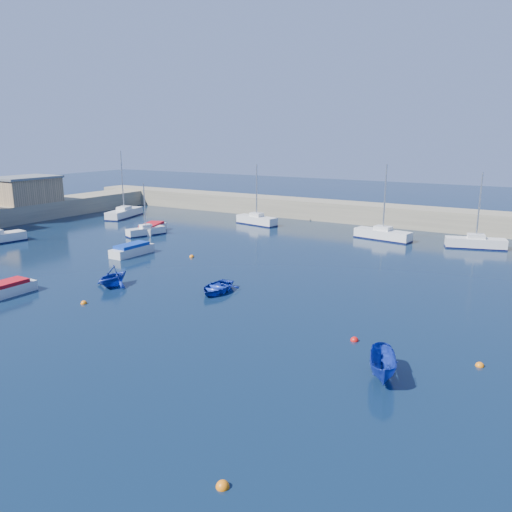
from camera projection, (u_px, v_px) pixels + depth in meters
The scene contains 19 objects.
ground at pixel (112, 333), 30.32m from camera, with size 220.00×220.00×0.00m, color #0B1B31.
back_wall at pixel (364, 213), 68.39m from camera, with size 96.00×4.50×2.60m, color gray.
brick_shed_a at pixel (26, 191), 70.32m from camera, with size 6.00×8.00×3.40m, color #997E59.
sailboat_3 at pixel (146, 231), 59.77m from camera, with size 2.78×4.82×6.29m.
sailboat_4 at pixel (124, 213), 73.06m from camera, with size 3.87×7.60×9.54m.
sailboat_5 at pixel (257, 220), 67.01m from camera, with size 6.19×2.79×8.01m.
sailboat_6 at pixel (383, 234), 57.39m from camera, with size 6.70×2.83×8.57m.
sailboat_7 at pixel (475, 243), 52.99m from camera, with size 6.25×3.32×8.01m.
motorboat_0 at pixel (3, 290), 37.23m from camera, with size 1.64×4.65×1.04m.
motorboat_1 at pixel (132, 250), 50.00m from camera, with size 1.76×4.71×1.15m.
motorboat_2 at pixel (152, 228), 61.79m from camera, with size 3.54×5.65×1.10m.
dinghy_center at pixel (216, 287), 38.10m from camera, with size 2.66×3.73×0.77m, color #162D9C.
dinghy_left at pixel (113, 276), 39.55m from camera, with size 2.70×3.13×1.65m, color #162D9C.
dinghy_right at pixel (383, 366), 24.50m from camera, with size 1.32×3.50×1.35m, color #162D9C.
buoy_0 at pixel (84, 304), 35.61m from camera, with size 0.46×0.46×0.46m, color orange.
buoy_1 at pixel (354, 341), 29.18m from camera, with size 0.49×0.49×0.49m, color red.
buoy_2 at pixel (480, 366), 25.96m from camera, with size 0.45×0.45×0.45m, color orange.
buoy_3 at pixel (192, 257), 49.20m from camera, with size 0.49×0.49×0.49m, color orange.
buoy_5 at pixel (223, 487), 17.03m from camera, with size 0.48×0.48×0.48m, color orange.
Camera 1 is at (22.10, -19.84, 11.70)m, focal length 35.00 mm.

